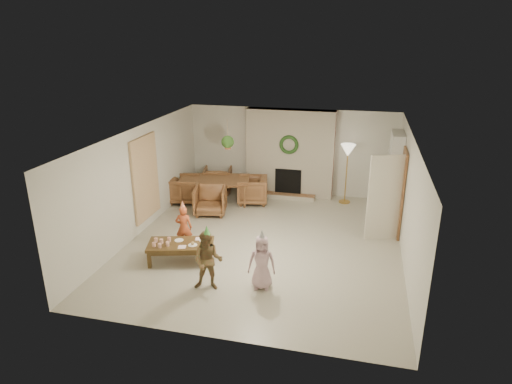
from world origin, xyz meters
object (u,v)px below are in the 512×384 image
(child_pink, at_px, (262,262))
(child_red, at_px, (184,228))
(dining_chair_right, at_px, (252,190))
(child_plaid, at_px, (208,261))
(dining_table, at_px, (214,191))
(coffee_table_top, at_px, (181,244))
(dining_chair_near, at_px, (210,200))
(dining_chair_left, at_px, (184,189))
(dining_chair_far, at_px, (218,180))

(child_pink, bearing_deg, child_red, 142.42)
(dining_chair_right, relative_size, child_plaid, 0.72)
(dining_table, bearing_deg, child_plaid, -84.40)
(coffee_table_top, relative_size, child_plaid, 1.17)
(coffee_table_top, bearing_deg, dining_chair_right, 65.49)
(dining_chair_right, bearing_deg, child_red, -25.69)
(coffee_table_top, bearing_deg, dining_chair_near, 80.66)
(dining_chair_left, distance_m, child_pink, 4.96)
(dining_chair_left, bearing_deg, dining_chair_near, -135.00)
(dining_chair_right, xyz_separation_m, child_pink, (1.25, -4.25, 0.15))
(dining_chair_near, distance_m, child_red, 2.03)
(dining_table, xyz_separation_m, dining_chair_right, (1.04, 0.21, 0.04))
(coffee_table_top, xyz_separation_m, child_plaid, (0.91, -0.87, 0.19))
(dining_chair_left, height_order, child_pink, child_pink)
(dining_chair_far, bearing_deg, dining_chair_near, 90.00)
(dining_chair_near, bearing_deg, child_red, -98.86)
(dining_chair_right, xyz_separation_m, coffee_table_top, (-0.61, -3.64, 0.01))
(dining_chair_near, relative_size, child_red, 0.83)
(dining_chair_far, xyz_separation_m, child_plaid, (1.51, -5.13, 0.20))
(dining_table, bearing_deg, dining_chair_left, 180.00)
(child_pink, bearing_deg, dining_chair_near, 116.04)
(child_red, bearing_deg, child_plaid, 113.67)
(dining_chair_near, xyz_separation_m, child_red, (0.10, -2.03, 0.12))
(dining_table, bearing_deg, child_pink, -72.12)
(dining_chair_right, xyz_separation_m, child_plaid, (0.30, -4.51, 0.20))
(dining_chair_far, relative_size, dining_chair_left, 1.00)
(dining_table, distance_m, dining_chair_far, 0.85)
(dining_chair_left, bearing_deg, dining_table, -90.00)
(dining_chair_left, distance_m, dining_chair_right, 1.91)
(dining_chair_far, distance_m, child_red, 3.72)
(dining_chair_right, bearing_deg, dining_table, -90.00)
(dining_chair_far, relative_size, child_plaid, 0.72)
(dining_table, distance_m, child_pink, 4.64)
(dining_chair_near, height_order, child_plaid, child_plaid)
(dining_chair_near, xyz_separation_m, child_plaid, (1.17, -3.47, 0.20))
(child_red, bearing_deg, dining_chair_far, -96.00)
(dining_chair_near, bearing_deg, child_pink, -68.22)
(dining_chair_far, height_order, child_red, child_red)
(dining_chair_left, height_order, dining_chair_right, same)
(dining_chair_near, bearing_deg, dining_chair_far, 90.00)
(dining_chair_left, xyz_separation_m, child_red, (1.10, -2.69, 0.12))
(child_plaid, bearing_deg, dining_chair_right, 84.75)
(child_pink, bearing_deg, dining_chair_right, 98.95)
(dining_chair_left, height_order, child_red, child_red)
(dining_table, distance_m, dining_chair_near, 0.85)
(child_red, bearing_deg, coffee_table_top, 92.72)
(dining_table, xyz_separation_m, dining_chair_near, (0.17, -0.83, 0.04))
(dining_table, distance_m, child_plaid, 4.51)
(dining_table, distance_m, dining_chair_right, 1.06)
(child_pink, bearing_deg, dining_chair_left, 121.52)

